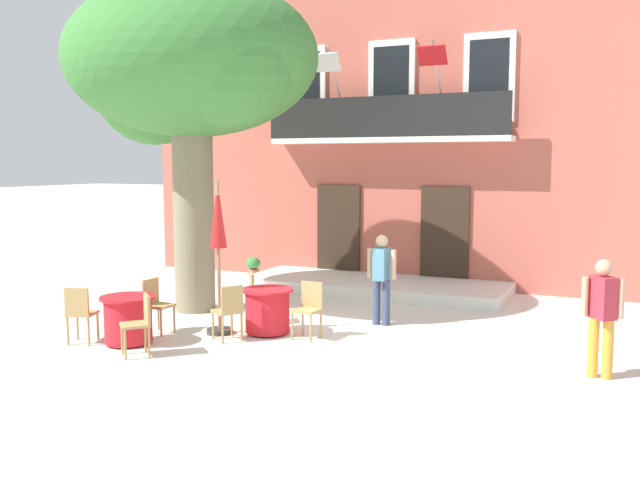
# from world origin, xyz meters

# --- Properties ---
(ground_plane) EXTENTS (120.00, 120.00, 0.00)m
(ground_plane) POSITION_xyz_m (0.00, 0.00, 0.00)
(ground_plane) COLOR silver
(building_facade) EXTENTS (13.00, 5.09, 7.50)m
(building_facade) POSITION_xyz_m (-0.70, 6.99, 3.75)
(building_facade) COLOR #BC5B4C
(building_facade) RESTS_ON ground
(entrance_step_platform) EXTENTS (5.78, 2.11, 0.25)m
(entrance_step_platform) POSITION_xyz_m (-0.70, 3.95, 0.12)
(entrance_step_platform) COLOR silver
(entrance_step_platform) RESTS_ON ground
(plane_tree) EXTENTS (4.98, 4.37, 6.22)m
(plane_tree) POSITION_xyz_m (-3.22, 0.69, 4.61)
(plane_tree) COLOR #7F755B
(plane_tree) RESTS_ON ground
(cafe_table_near_tree) EXTENTS (0.86, 0.86, 0.76)m
(cafe_table_near_tree) POSITION_xyz_m (-0.98, -0.37, 0.39)
(cafe_table_near_tree) COLOR red
(cafe_table_near_tree) RESTS_ON ground
(cafe_chair_near_tree_0) EXTENTS (0.42, 0.42, 0.91)m
(cafe_chair_near_tree_0) POSITION_xyz_m (-0.23, -0.34, 0.53)
(cafe_chair_near_tree_0) COLOR tan
(cafe_chair_near_tree_0) RESTS_ON ground
(cafe_chair_near_tree_1) EXTENTS (0.56, 0.56, 0.91)m
(cafe_chair_near_tree_1) POSITION_xyz_m (-1.49, 0.18, 0.53)
(cafe_chair_near_tree_1) COLOR tan
(cafe_chair_near_tree_1) RESTS_ON ground
(cafe_chair_near_tree_2) EXTENTS (0.55, 0.55, 0.91)m
(cafe_chair_near_tree_2) POSITION_xyz_m (-1.30, -1.06, 0.53)
(cafe_chair_near_tree_2) COLOR tan
(cafe_chair_near_tree_2) RESTS_ON ground
(cafe_table_middle) EXTENTS (0.86, 0.86, 0.76)m
(cafe_table_middle) POSITION_xyz_m (-2.64, -1.88, 0.39)
(cafe_table_middle) COLOR red
(cafe_table_middle) RESTS_ON ground
(cafe_chair_middle_0) EXTENTS (0.41, 0.41, 0.91)m
(cafe_chair_middle_0) POSITION_xyz_m (-2.70, -1.13, 0.53)
(cafe_chair_middle_0) COLOR tan
(cafe_chair_middle_0) RESTS_ON ground
(cafe_chair_middle_1) EXTENTS (0.51, 0.51, 0.91)m
(cafe_chair_middle_1) POSITION_xyz_m (-3.33, -2.19, 0.53)
(cafe_chair_middle_1) COLOR tan
(cafe_chair_middle_1) RESTS_ON ground
(cafe_chair_middle_2) EXTENTS (0.57, 0.57, 0.91)m
(cafe_chair_middle_2) POSITION_xyz_m (-2.04, -2.33, 0.53)
(cafe_chair_middle_2) COLOR tan
(cafe_chair_middle_2) RESTS_ON ground
(cafe_umbrella) EXTENTS (0.44, 0.44, 2.55)m
(cafe_umbrella) POSITION_xyz_m (-1.71, -0.71, 1.67)
(cafe_umbrella) COLOR #997A56
(cafe_umbrella) RESTS_ON ground
(ground_planter_left) EXTENTS (0.34, 0.34, 0.53)m
(ground_planter_left) POSITION_xyz_m (-3.94, 4.22, 0.30)
(ground_planter_left) COLOR #995638
(ground_planter_left) RESTS_ON ground
(pedestrian_near_entrance) EXTENTS (0.53, 0.35, 1.59)m
(pedestrian_near_entrance) POSITION_xyz_m (0.53, 1.01, 0.90)
(pedestrian_near_entrance) COLOR #384260
(pedestrian_near_entrance) RESTS_ON ground
(pedestrian_mid_plaza) EXTENTS (0.53, 0.40, 1.59)m
(pedestrian_mid_plaza) POSITION_xyz_m (4.19, -0.62, 0.90)
(pedestrian_mid_plaza) COLOR gold
(pedestrian_mid_plaza) RESTS_ON ground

